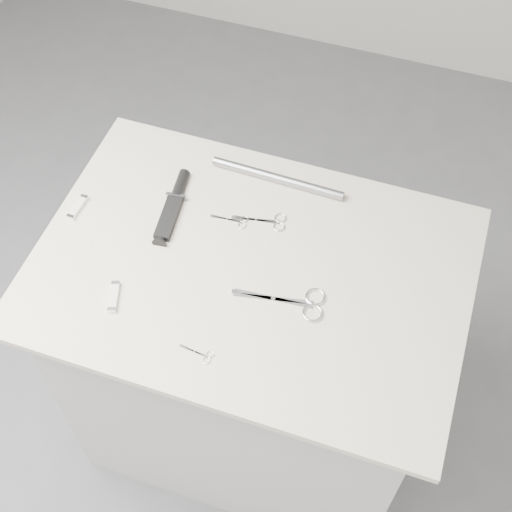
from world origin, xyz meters
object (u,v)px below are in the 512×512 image
(large_shears, at_px, (299,303))
(embroidery_scissors_a, at_px, (270,221))
(embroidery_scissors_b, at_px, (235,221))
(metal_rail, at_px, (277,178))
(pocket_knife_a, at_px, (114,297))
(plinth, at_px, (252,361))
(sheathed_knife, at_px, (174,202))
(tiny_scissors, at_px, (201,354))
(pocket_knife_b, at_px, (78,207))

(large_shears, relative_size, embroidery_scissors_a, 1.58)
(embroidery_scissors_b, xyz_separation_m, metal_rail, (0.06, 0.15, 0.01))
(large_shears, xyz_separation_m, embroidery_scissors_b, (-0.21, 0.17, -0.00))
(pocket_knife_a, bearing_deg, embroidery_scissors_b, -49.76)
(embroidery_scissors_a, xyz_separation_m, metal_rail, (-0.02, 0.13, 0.01))
(large_shears, distance_m, pocket_knife_a, 0.41)
(embroidery_scissors_a, bearing_deg, plinth, -100.58)
(sheathed_knife, relative_size, metal_rail, 0.63)
(plinth, relative_size, pocket_knife_a, 11.35)
(tiny_scissors, xyz_separation_m, pocket_knife_a, (-0.23, 0.07, 0.00))
(embroidery_scissors_b, xyz_separation_m, tiny_scissors, (0.05, -0.36, -0.00))
(tiny_scissors, height_order, metal_rail, metal_rail)
(sheathed_knife, height_order, pocket_knife_a, sheathed_knife)
(metal_rail, bearing_deg, plinth, -85.27)
(plinth, bearing_deg, embroidery_scissors_a, 90.02)
(tiny_scissors, xyz_separation_m, pocket_knife_b, (-0.43, 0.27, 0.00))
(large_shears, height_order, sheathed_knife, sheathed_knife)
(sheathed_knife, relative_size, pocket_knife_b, 2.83)
(pocket_knife_a, relative_size, metal_rail, 0.23)
(sheathed_knife, relative_size, pocket_knife_a, 2.73)
(large_shears, xyz_separation_m, pocket_knife_b, (-0.59, 0.09, 0.00))
(plinth, relative_size, metal_rail, 2.62)
(embroidery_scissors_a, distance_m, pocket_knife_a, 0.41)
(pocket_knife_b, bearing_deg, plinth, -91.03)
(embroidery_scissors_b, relative_size, sheathed_knife, 0.43)
(embroidery_scissors_b, distance_m, pocket_knife_b, 0.39)
(plinth, xyz_separation_m, sheathed_knife, (-0.24, 0.12, 0.48))
(embroidery_scissors_a, xyz_separation_m, tiny_scissors, (-0.03, -0.39, -0.00))
(pocket_knife_a, bearing_deg, sheathed_knife, -22.41)
(embroidery_scissors_a, xyz_separation_m, pocket_knife_a, (-0.26, -0.32, 0.00))
(plinth, height_order, pocket_knife_b, pocket_knife_b)
(embroidery_scissors_a, height_order, embroidery_scissors_b, same)
(tiny_scissors, bearing_deg, metal_rail, 95.70)
(plinth, height_order, pocket_knife_a, pocket_knife_a)
(plinth, xyz_separation_m, pocket_knife_b, (-0.46, 0.03, 0.47))
(plinth, distance_m, pocket_knife_a, 0.57)
(sheathed_knife, distance_m, pocket_knife_b, 0.23)
(pocket_knife_a, bearing_deg, pocket_knife_b, 25.52)
(tiny_scissors, relative_size, metal_rail, 0.22)
(large_shears, distance_m, embroidery_scissors_b, 0.27)
(large_shears, distance_m, tiny_scissors, 0.25)
(plinth, xyz_separation_m, metal_rail, (-0.02, 0.27, 0.48))
(embroidery_scissors_b, xyz_separation_m, pocket_knife_b, (-0.38, -0.09, 0.00))
(metal_rail, bearing_deg, pocket_knife_b, -150.95)
(embroidery_scissors_a, bearing_deg, pocket_knife_a, -140.16)
(pocket_knife_b, bearing_deg, tiny_scissors, -120.03)
(embroidery_scissors_a, bearing_deg, sheathed_knife, 174.98)
(tiny_scissors, bearing_deg, sheathed_knife, 126.41)
(tiny_scissors, distance_m, metal_rail, 0.52)
(embroidery_scissors_a, relative_size, pocket_knife_a, 1.66)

